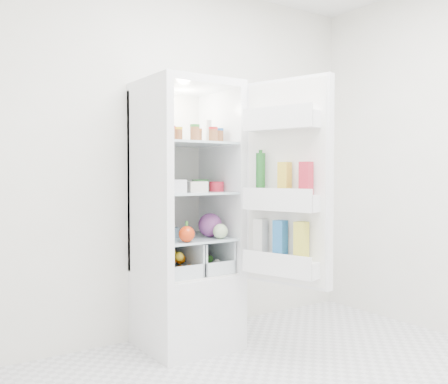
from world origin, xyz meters
TOP-DOWN VIEW (x-y plane):
  - room_walls at (0.00, 0.00)m, footprint 3.02×3.02m
  - refrigerator at (-0.20, 1.25)m, footprint 0.60×0.60m
  - shelf_low at (-0.20, 1.19)m, footprint 0.49×0.53m
  - shelf_mid at (-0.20, 1.19)m, footprint 0.49×0.53m
  - shelf_top at (-0.20, 1.19)m, footprint 0.49×0.53m
  - crisper_left at (-0.32, 1.19)m, footprint 0.23×0.46m
  - crisper_right at (-0.08, 1.19)m, footprint 0.23×0.46m
  - condiment_jars at (-0.20, 1.07)m, footprint 0.46×0.16m
  - squeeze_bottle at (-0.05, 1.16)m, footprint 0.06×0.06m
  - tub_white at (-0.37, 1.05)m, footprint 0.16×0.16m
  - tub_cream at (-0.17, 1.10)m, footprint 0.15×0.15m
  - tin_red at (-0.01, 1.13)m, footprint 0.10×0.10m
  - foil_tray at (-0.28, 1.28)m, footprint 0.20×0.18m
  - tub_green at (-0.05, 1.26)m, footprint 0.15×0.17m
  - red_cabbage at (-0.07, 1.11)m, footprint 0.16×0.16m
  - bell_pepper at (-0.33, 0.97)m, footprint 0.10×0.10m
  - mushroom_bowl at (-0.30, 1.26)m, footprint 0.18×0.18m
  - salad_bag at (-0.06, 0.99)m, footprint 0.10×0.10m
  - citrus_pile at (-0.33, 1.15)m, footprint 0.20×0.31m
  - veg_pile at (-0.07, 1.18)m, footprint 0.16×0.30m
  - fridge_door at (0.19, 0.62)m, footprint 0.32×0.59m

SIDE VIEW (x-z plane):
  - veg_pile at x=-0.07m, z-range 0.51..0.61m
  - citrus_pile at x=-0.33m, z-range 0.51..0.67m
  - crisper_left at x=-0.32m, z-range 0.50..0.72m
  - crisper_right at x=-0.08m, z-range 0.50..0.72m
  - refrigerator at x=-0.20m, z-range -0.23..1.57m
  - shelf_low at x=-0.20m, z-range 0.73..0.75m
  - mushroom_bowl at x=-0.30m, z-range 0.75..0.81m
  - salad_bag at x=-0.06m, z-range 0.75..0.85m
  - bell_pepper at x=-0.33m, z-range 0.75..0.85m
  - red_cabbage at x=-0.07m, z-range 0.75..0.91m
  - shelf_mid at x=-0.20m, z-range 1.04..1.06m
  - foil_tray at x=-0.28m, z-range 1.06..1.10m
  - tin_red at x=-0.01m, z-range 1.06..1.12m
  - fridge_door at x=0.19m, z-range 0.44..1.74m
  - tub_cream at x=-0.17m, z-range 1.06..1.13m
  - tub_green at x=-0.05m, z-range 1.06..1.14m
  - tub_white at x=-0.37m, z-range 1.06..1.14m
  - shelf_top at x=-0.20m, z-range 1.37..1.39m
  - condiment_jars at x=-0.20m, z-range 1.39..1.47m
  - squeeze_bottle at x=-0.05m, z-range 1.39..1.55m
  - room_walls at x=0.00m, z-range 0.29..2.90m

